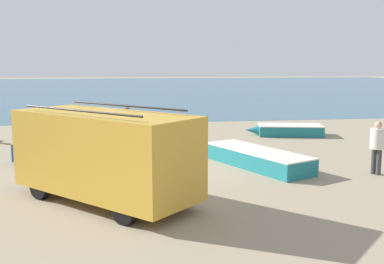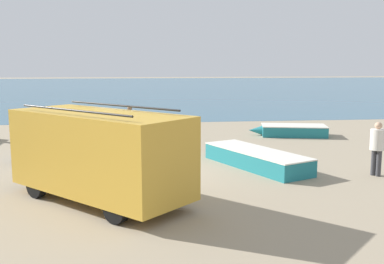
% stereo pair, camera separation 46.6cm
% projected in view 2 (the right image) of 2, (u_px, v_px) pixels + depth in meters
% --- Properties ---
extents(ground_plane, '(200.00, 200.00, 0.00)m').
position_uv_depth(ground_plane, '(139.00, 172.00, 14.52)').
color(ground_plane, gray).
extents(sea_water, '(120.00, 80.00, 0.01)m').
position_uv_depth(sea_water, '(139.00, 87.00, 65.57)').
color(sea_water, '#33607A').
rests_on(sea_water, ground_plane).
extents(parked_van, '(4.87, 4.90, 2.41)m').
position_uv_depth(parked_van, '(98.00, 153.00, 11.25)').
color(parked_van, gold).
rests_on(parked_van, ground_plane).
extents(fishing_rowboat_0, '(3.85, 4.47, 0.66)m').
position_uv_depth(fishing_rowboat_0, '(73.00, 144.00, 17.51)').
color(fishing_rowboat_0, navy).
rests_on(fishing_rowboat_0, ground_plane).
extents(fishing_rowboat_1, '(2.99, 5.09, 0.58)m').
position_uv_depth(fishing_rowboat_1, '(253.00, 158.00, 15.29)').
color(fishing_rowboat_1, '#1E757F').
rests_on(fishing_rowboat_1, ground_plane).
extents(fishing_rowboat_2, '(3.81, 2.13, 0.52)m').
position_uv_depth(fishing_rowboat_2, '(292.00, 130.00, 21.65)').
color(fishing_rowboat_2, '#1E757F').
rests_on(fishing_rowboat_2, ground_plane).
extents(fisherman_0, '(0.43, 0.43, 1.63)m').
position_uv_depth(fisherman_0, '(130.00, 120.00, 19.77)').
color(fisherman_0, '#38383D').
rests_on(fisherman_0, ground_plane).
extents(fisherman_1, '(0.44, 0.44, 1.69)m').
position_uv_depth(fisherman_1, '(377.00, 144.00, 13.84)').
color(fisherman_1, '#38383D').
rests_on(fisherman_1, ground_plane).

